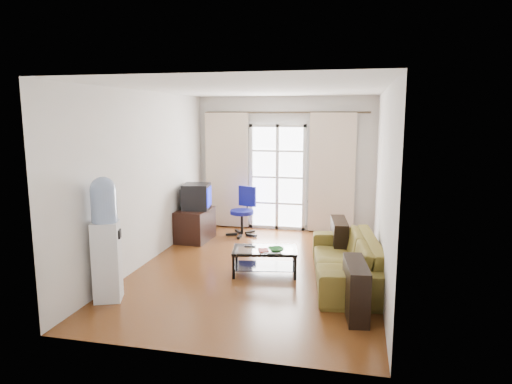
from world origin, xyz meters
TOP-DOWN VIEW (x-y plane):
  - floor at (0.00, 0.00)m, footprint 5.20×5.20m
  - ceiling at (0.00, 0.00)m, footprint 5.20×5.20m
  - wall_back at (0.00, 2.60)m, footprint 3.60×0.02m
  - wall_front at (0.00, -2.60)m, footprint 3.60×0.02m
  - wall_left at (-1.80, 0.00)m, footprint 0.02×5.20m
  - wall_right at (1.80, 0.00)m, footprint 0.02×5.20m
  - french_door at (-0.15, 2.54)m, footprint 1.16×0.06m
  - curtain_rod at (0.00, 2.50)m, footprint 3.30×0.04m
  - curtain_left at (-1.20, 2.48)m, footprint 0.90×0.07m
  - curtain_right at (0.95, 2.48)m, footprint 0.90×0.07m
  - radiator at (0.80, 2.50)m, footprint 0.64×0.12m
  - sofa at (1.33, -0.21)m, footprint 2.41×1.42m
  - coffee_table at (0.15, -0.18)m, footprint 1.02×0.69m
  - bowl at (0.33, -0.28)m, footprint 0.39×0.39m
  - book at (0.08, -0.31)m, footprint 0.27×0.29m
  - remote at (-0.08, -0.12)m, footprint 0.17×0.05m
  - tv_stand at (-1.50, 1.35)m, footprint 0.58×0.83m
  - crt_tv at (-1.50, 1.39)m, footprint 0.58×0.58m
  - task_chair at (-0.71, 1.89)m, footprint 0.80×0.80m
  - water_cooler at (-1.60, -1.56)m, footprint 0.42×0.42m

SIDE VIEW (x-z plane):
  - floor at x=0.00m, z-range 0.00..0.00m
  - coffee_table at x=0.15m, z-range 0.05..0.44m
  - task_chair at x=-0.71m, z-range -0.19..0.75m
  - tv_stand at x=-1.50m, z-range 0.00..0.59m
  - sofa at x=1.33m, z-range 0.00..0.64m
  - radiator at x=0.80m, z-range 0.01..0.65m
  - book at x=0.08m, z-range 0.38..0.40m
  - remote at x=-0.08m, z-range 0.38..0.40m
  - bowl at x=0.33m, z-range 0.38..0.44m
  - crt_tv at x=-1.50m, z-range 0.59..1.07m
  - water_cooler at x=-1.60m, z-range 0.04..1.62m
  - french_door at x=-0.15m, z-range 0.00..2.15m
  - curtain_left at x=-1.20m, z-range 0.02..2.38m
  - curtain_right at x=0.95m, z-range 0.02..2.38m
  - wall_back at x=0.00m, z-range 0.00..2.70m
  - wall_front at x=0.00m, z-range 0.00..2.70m
  - wall_left at x=-1.80m, z-range 0.00..2.70m
  - wall_right at x=1.80m, z-range 0.00..2.70m
  - curtain_rod at x=0.00m, z-range 2.36..2.40m
  - ceiling at x=0.00m, z-range 2.70..2.70m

